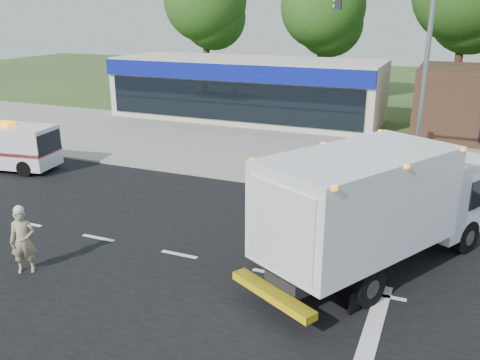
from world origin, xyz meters
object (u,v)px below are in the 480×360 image
Objects in this scene: emergency_worker at (23,240)px; traffic_signal_pole at (406,71)px; ems_box_truck at (378,201)px; ambulance_van at (7,145)px.

emergency_worker is 0.25× the size of traffic_signal_pole.
ems_box_truck is 9.87m from emergency_worker.
traffic_signal_pole reaches higher than ems_box_truck.
ems_box_truck is 4.14× the size of emergency_worker.
emergency_worker is 10.89m from ambulance_van.
ems_box_truck is 17.46m from ambulance_van.
traffic_signal_pole is at bearing 30.32° from ems_box_truck.
emergency_worker is 0.40× the size of ambulance_van.
traffic_signal_pole is at bearing 13.45° from emergency_worker.
ambulance_van is 17.65m from traffic_signal_pole.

